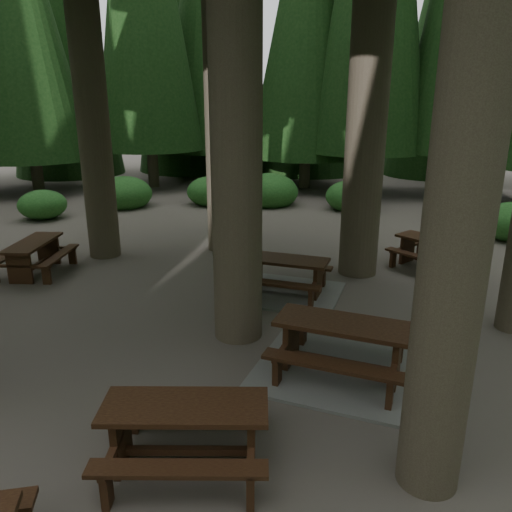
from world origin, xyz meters
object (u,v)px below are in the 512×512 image
(picnic_table_b, at_px, (34,252))
(picnic_table_d, at_px, (433,249))
(picnic_table_a, at_px, (342,356))
(picnic_table_c, at_px, (283,282))
(picnic_table_f, at_px, (186,425))

(picnic_table_b, xyz_separation_m, picnic_table_d, (9.06, 3.25, -0.01))
(picnic_table_d, bearing_deg, picnic_table_b, -128.34)
(picnic_table_b, height_order, picnic_table_d, picnic_table_b)
(picnic_table_a, relative_size, picnic_table_c, 1.12)
(picnic_table_b, distance_m, picnic_table_d, 9.63)
(picnic_table_b, bearing_deg, picnic_table_a, -121.83)
(picnic_table_a, height_order, picnic_table_b, picnic_table_a)
(picnic_table_c, bearing_deg, picnic_table_b, -174.07)
(picnic_table_f, bearing_deg, picnic_table_d, 53.74)
(picnic_table_f, bearing_deg, picnic_table_c, 75.66)
(picnic_table_a, distance_m, picnic_table_b, 8.05)
(picnic_table_c, bearing_deg, picnic_table_a, -58.95)
(picnic_table_c, xyz_separation_m, picnic_table_d, (3.04, 2.70, 0.23))
(picnic_table_b, distance_m, picnic_table_c, 6.05)
(picnic_table_a, xyz_separation_m, picnic_table_f, (-1.38, -2.53, 0.22))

